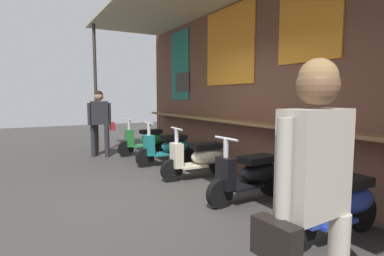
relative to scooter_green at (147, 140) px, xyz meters
name	(u,v)px	position (x,y,z in m)	size (l,w,h in m)	color
ground_plane	(164,198)	(3.46, -1.08, -0.39)	(26.35, 26.35, 0.00)	#383533
market_stall_facade	(261,74)	(3.45, 0.79, 1.53)	(9.41, 2.35, 3.44)	brown
scooter_green	(147,140)	(0.00, 0.00, 0.00)	(0.46, 1.40, 0.97)	#237533
scooter_teal	(169,147)	(1.37, 0.00, 0.00)	(0.46, 1.40, 0.97)	#197075
scooter_cream	(200,157)	(2.74, 0.00, 0.00)	(0.49, 1.40, 0.97)	beige
scooter_black	(251,174)	(4.18, 0.00, 0.00)	(0.47, 1.40, 0.97)	black
scooter_blue	(338,203)	(5.59, 0.00, 0.00)	(0.46, 1.40, 0.97)	#233D9E
shopper_with_handbag	(100,117)	(-0.26, -1.14, 0.63)	(0.32, 0.66, 1.67)	#232328
shopper_browsing	(312,180)	(6.46, -1.52, 0.67)	(0.29, 0.67, 1.72)	#ADA393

